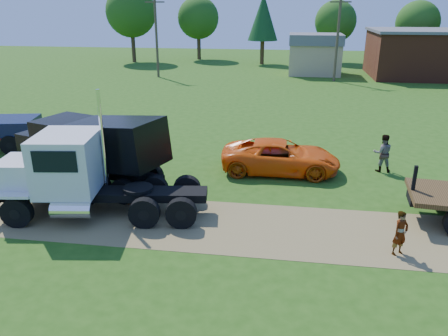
# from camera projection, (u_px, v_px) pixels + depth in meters

# --- Properties ---
(ground) EXTENTS (140.00, 140.00, 0.00)m
(ground) POSITION_uv_depth(u_px,v_px,m) (252.00, 228.00, 16.60)
(ground) COLOR #224D10
(ground) RESTS_ON ground
(dirt_track) EXTENTS (120.00, 4.20, 0.01)m
(dirt_track) POSITION_uv_depth(u_px,v_px,m) (252.00, 228.00, 16.60)
(dirt_track) COLOR olive
(dirt_track) RESTS_ON ground
(white_semi_tractor) EXTENTS (8.36, 3.71, 4.95)m
(white_semi_tractor) POSITION_uv_depth(u_px,v_px,m) (72.00, 175.00, 17.15)
(white_semi_tractor) COLOR black
(white_semi_tractor) RESTS_ON ground
(black_dump_truck) EXTENTS (8.06, 4.72, 3.44)m
(black_dump_truck) POSITION_uv_depth(u_px,v_px,m) (92.00, 146.00, 19.97)
(black_dump_truck) COLOR black
(black_dump_truck) RESTS_ON ground
(orange_pickup) EXTENTS (5.90, 2.77, 1.63)m
(orange_pickup) POSITION_uv_depth(u_px,v_px,m) (281.00, 157.00, 21.88)
(orange_pickup) COLOR #EC570B
(orange_pickup) RESTS_ON ground
(spectator_a) EXTENTS (0.69, 0.64, 1.59)m
(spectator_a) POSITION_uv_depth(u_px,v_px,m) (400.00, 233.00, 14.59)
(spectator_a) COLOR #999999
(spectator_a) RESTS_ON ground
(spectator_b) EXTENTS (0.96, 0.75, 1.94)m
(spectator_b) POSITION_uv_depth(u_px,v_px,m) (383.00, 153.00, 21.91)
(spectator_b) COLOR #999999
(spectator_b) RESTS_ON ground
(brick_building) EXTENTS (15.40, 10.40, 5.30)m
(brick_building) POSITION_uv_depth(u_px,v_px,m) (438.00, 53.00, 50.23)
(brick_building) COLOR brown
(brick_building) RESTS_ON ground
(tan_shed) EXTENTS (6.20, 5.40, 4.70)m
(tan_shed) POSITION_uv_depth(u_px,v_px,m) (315.00, 54.00, 52.23)
(tan_shed) COLOR tan
(tan_shed) RESTS_ON ground
(utility_poles) EXTENTS (42.20, 0.28, 9.00)m
(utility_poles) POSITION_uv_depth(u_px,v_px,m) (338.00, 37.00, 46.53)
(utility_poles) COLOR #4A392A
(utility_poles) RESTS_ON ground
(tree_row) EXTENTS (55.10, 11.78, 11.60)m
(tree_row) POSITION_uv_depth(u_px,v_px,m) (314.00, 14.00, 59.62)
(tree_row) COLOR #372916
(tree_row) RESTS_ON ground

